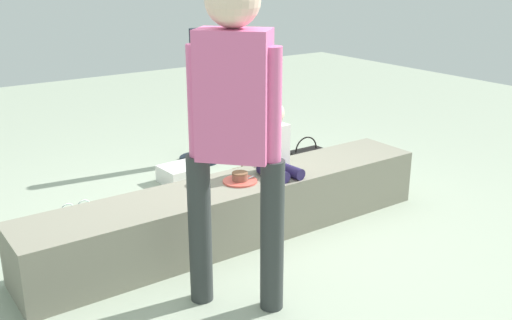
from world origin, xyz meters
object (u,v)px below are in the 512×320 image
at_px(child_seated, 273,142).
at_px(cake_plate, 240,179).
at_px(handbag_black_leather, 306,160).
at_px(handbag_brown_canvas, 254,179).
at_px(water_bottle_near_gift, 234,193).
at_px(gift_bag, 78,227).
at_px(adult_standing, 234,117).
at_px(cake_box_white, 182,174).
at_px(party_cup_red, 139,201).

xyz_separation_m(child_seated, cake_plate, (-0.27, -0.02, -0.19)).
xyz_separation_m(handbag_black_leather, handbag_brown_canvas, (-0.64, -0.16, 0.01)).
bearing_deg(water_bottle_near_gift, gift_bag, -179.81).
xyz_separation_m(adult_standing, cake_box_white, (0.63, 1.76, -0.94)).
height_order(party_cup_red, cake_box_white, cake_box_white).
distance_m(water_bottle_near_gift, cake_box_white, 0.66).
relative_size(adult_standing, party_cup_red, 15.72).
bearing_deg(gift_bag, handbag_black_leather, 7.17).
bearing_deg(handbag_brown_canvas, cake_plate, -132.01).
bearing_deg(water_bottle_near_gift, party_cup_red, 149.34).
bearing_deg(cake_box_white, cake_plate, -98.61).
distance_m(child_seated, handbag_black_leather, 1.23).
distance_m(water_bottle_near_gift, party_cup_red, 0.70).
bearing_deg(gift_bag, cake_plate, -26.65).
bearing_deg(child_seated, handbag_brown_canvas, 66.92).
height_order(cake_plate, cake_box_white, cake_plate).
bearing_deg(handbag_black_leather, water_bottle_near_gift, -164.04).
height_order(adult_standing, cake_box_white, adult_standing).
height_order(child_seated, handbag_brown_canvas, child_seated).
height_order(gift_bag, party_cup_red, gift_bag).
relative_size(adult_standing, cake_plate, 7.46).
relative_size(party_cup_red, cake_box_white, 0.33).
bearing_deg(cake_box_white, party_cup_red, -149.62).
bearing_deg(cake_plate, party_cup_red, 112.62).
bearing_deg(water_bottle_near_gift, handbag_black_leather, 15.96).
xyz_separation_m(party_cup_red, handbag_black_leather, (1.49, -0.10, 0.05)).
height_order(adult_standing, party_cup_red, adult_standing).
relative_size(gift_bag, party_cup_red, 2.88).
height_order(child_seated, gift_bag, child_seated).
bearing_deg(water_bottle_near_gift, adult_standing, -122.83).
xyz_separation_m(water_bottle_near_gift, handbag_brown_canvas, (0.25, 0.10, 0.03)).
bearing_deg(cake_plate, child_seated, 3.25).
height_order(child_seated, cake_box_white, child_seated).
distance_m(water_bottle_near_gift, handbag_brown_canvas, 0.27).
relative_size(child_seated, cake_box_white, 1.51).
relative_size(cake_plate, party_cup_red, 2.11).
bearing_deg(water_bottle_near_gift, cake_box_white, 97.65).
relative_size(child_seated, party_cup_red, 4.54).
bearing_deg(party_cup_red, cake_plate, -67.38).
bearing_deg(adult_standing, cake_plate, 54.63).
bearing_deg(cake_box_white, water_bottle_near_gift, -82.35).
relative_size(child_seated, gift_bag, 1.57).
relative_size(adult_standing, handbag_brown_canvas, 4.84).
distance_m(party_cup_red, handbag_brown_canvas, 0.89).
xyz_separation_m(child_seated, handbag_brown_canvas, (0.23, 0.55, -0.47)).
height_order(cake_plate, party_cup_red, cake_plate).
distance_m(child_seated, cake_plate, 0.34).
xyz_separation_m(cake_box_white, handbag_black_leather, (0.98, -0.40, 0.04)).
distance_m(water_bottle_near_gift, handbag_black_leather, 0.93).
bearing_deg(child_seated, gift_bag, 159.55).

